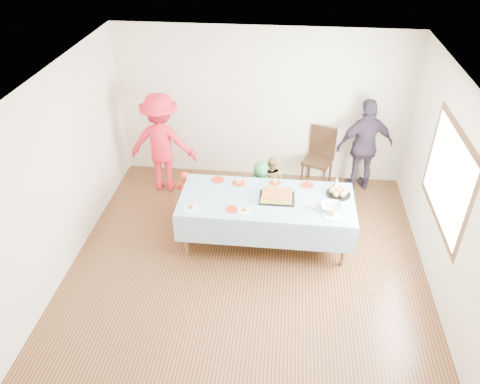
# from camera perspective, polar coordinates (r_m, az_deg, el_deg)

# --- Properties ---
(ground) EXTENTS (5.00, 5.00, 0.00)m
(ground) POSITION_cam_1_polar(r_m,az_deg,el_deg) (6.79, 0.89, -8.71)
(ground) COLOR #412212
(ground) RESTS_ON ground
(room_walls) EXTENTS (5.04, 5.04, 2.72)m
(room_walls) POSITION_cam_1_polar(r_m,az_deg,el_deg) (5.74, 1.59, 4.42)
(room_walls) COLOR beige
(room_walls) RESTS_ON ground
(party_table) EXTENTS (2.50, 1.10, 0.78)m
(party_table) POSITION_cam_1_polar(r_m,az_deg,el_deg) (6.74, 3.26, -1.20)
(party_table) COLOR brown
(party_table) RESTS_ON ground
(birthday_cake) EXTENTS (0.51, 0.39, 0.09)m
(birthday_cake) POSITION_cam_1_polar(r_m,az_deg,el_deg) (6.70, 4.53, -0.50)
(birthday_cake) COLOR black
(birthday_cake) RESTS_ON party_table
(rolls_tray) EXTENTS (0.36, 0.36, 0.11)m
(rolls_tray) POSITION_cam_1_polar(r_m,az_deg,el_deg) (6.91, 11.94, -0.00)
(rolls_tray) COLOR black
(rolls_tray) RESTS_ON party_table
(punch_bowl) EXTENTS (0.29, 0.29, 0.07)m
(punch_bowl) POSITION_cam_1_polar(r_m,az_deg,el_deg) (6.59, 11.03, -1.79)
(punch_bowl) COLOR silver
(punch_bowl) RESTS_ON party_table
(party_hat) EXTENTS (0.09, 0.09, 0.16)m
(party_hat) POSITION_cam_1_polar(r_m,az_deg,el_deg) (7.07, 11.69, 1.24)
(party_hat) COLOR white
(party_hat) RESTS_ON party_table
(fork_pile) EXTENTS (0.24, 0.18, 0.07)m
(fork_pile) POSITION_cam_1_polar(r_m,az_deg,el_deg) (6.57, 8.60, -1.68)
(fork_pile) COLOR white
(fork_pile) RESTS_ON party_table
(plate_red_far_a) EXTENTS (0.19, 0.19, 0.01)m
(plate_red_far_a) POSITION_cam_1_polar(r_m,az_deg,el_deg) (7.12, -2.69, 1.52)
(plate_red_far_a) COLOR red
(plate_red_far_a) RESTS_ON party_table
(plate_red_far_b) EXTENTS (0.19, 0.19, 0.01)m
(plate_red_far_b) POSITION_cam_1_polar(r_m,az_deg,el_deg) (7.03, -0.18, 1.11)
(plate_red_far_b) COLOR red
(plate_red_far_b) RESTS_ON party_table
(plate_red_far_c) EXTENTS (0.17, 0.17, 0.01)m
(plate_red_far_c) POSITION_cam_1_polar(r_m,az_deg,el_deg) (7.06, 4.31, 1.13)
(plate_red_far_c) COLOR red
(plate_red_far_c) RESTS_ON party_table
(plate_red_far_d) EXTENTS (0.19, 0.19, 0.01)m
(plate_red_far_d) POSITION_cam_1_polar(r_m,az_deg,el_deg) (7.06, 8.20, 0.86)
(plate_red_far_d) COLOR red
(plate_red_far_d) RESTS_ON party_table
(plate_red_near) EXTENTS (0.17, 0.17, 0.01)m
(plate_red_near) POSITION_cam_1_polar(r_m,az_deg,el_deg) (6.48, -1.01, -2.11)
(plate_red_near) COLOR red
(plate_red_near) RESTS_ON party_table
(plate_white_left) EXTENTS (0.22, 0.22, 0.01)m
(plate_white_left) POSITION_cam_1_polar(r_m,az_deg,el_deg) (6.53, -6.04, -1.98)
(plate_white_left) COLOR white
(plate_white_left) RESTS_ON party_table
(plate_white_mid) EXTENTS (0.20, 0.20, 0.01)m
(plate_white_mid) POSITION_cam_1_polar(r_m,az_deg,el_deg) (6.45, 0.52, -2.30)
(plate_white_mid) COLOR white
(plate_white_mid) RESTS_ON party_table
(plate_white_right) EXTENTS (0.23, 0.23, 0.01)m
(plate_white_right) POSITION_cam_1_polar(r_m,az_deg,el_deg) (6.48, 11.08, -2.84)
(plate_white_right) COLOR white
(plate_white_right) RESTS_ON party_table
(dining_chair) EXTENTS (0.59, 0.59, 1.07)m
(dining_chair) POSITION_cam_1_polar(r_m,az_deg,el_deg) (8.31, 9.70, 4.61)
(dining_chair) COLOR black
(dining_chair) RESTS_ON ground
(toddler_left) EXTENTS (0.32, 0.24, 0.82)m
(toddler_left) POSITION_cam_1_polar(r_m,az_deg,el_deg) (7.52, -6.64, -0.20)
(toddler_left) COLOR red
(toddler_left) RESTS_ON ground
(toddler_mid) EXTENTS (0.52, 0.44, 0.91)m
(toddler_mid) POSITION_cam_1_polar(r_m,az_deg,el_deg) (7.55, 2.48, 0.59)
(toddler_mid) COLOR #287939
(toddler_mid) RESTS_ON ground
(toddler_right) EXTENTS (0.47, 0.39, 0.87)m
(toddler_right) POSITION_cam_1_polar(r_m,az_deg,el_deg) (7.77, 3.81, 1.47)
(toddler_right) COLOR #A9864F
(toddler_right) RESTS_ON ground
(adult_left) EXTENTS (1.14, 0.66, 1.76)m
(adult_left) POSITION_cam_1_polar(r_m,az_deg,el_deg) (8.05, -9.50, 5.90)
(adult_left) COLOR red
(adult_left) RESTS_ON ground
(adult_right) EXTENTS (1.06, 0.65, 1.68)m
(adult_right) POSITION_cam_1_polar(r_m,az_deg,el_deg) (8.21, 14.97, 5.45)
(adult_right) COLOR #312837
(adult_right) RESTS_ON ground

